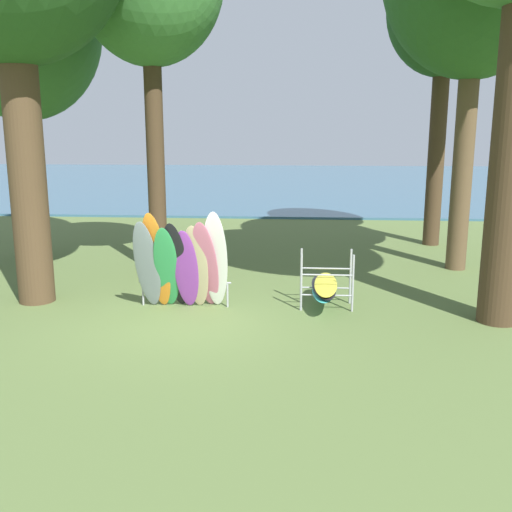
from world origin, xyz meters
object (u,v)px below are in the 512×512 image
(tree_mid_behind, at_px, (20,27))
(board_storage_rack, at_px, (324,286))
(tree_deep_back, at_px, (445,12))
(leaning_board_pile, at_px, (181,265))

(tree_mid_behind, bearing_deg, board_storage_rack, -28.41)
(tree_mid_behind, height_order, tree_deep_back, tree_deep_back)
(tree_deep_back, xyz_separation_m, leaning_board_pile, (-6.98, -7.92, -6.41))
(tree_deep_back, relative_size, leaning_board_pile, 4.33)
(tree_mid_behind, distance_m, leaning_board_pile, 9.47)
(leaning_board_pile, xyz_separation_m, board_storage_rack, (3.07, 0.50, -0.54))
(tree_mid_behind, xyz_separation_m, tree_deep_back, (12.53, 2.75, 0.73))
(board_storage_rack, bearing_deg, leaning_board_pile, -170.71)
(tree_deep_back, bearing_deg, leaning_board_pile, -131.40)
(tree_mid_behind, height_order, board_storage_rack, tree_mid_behind)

